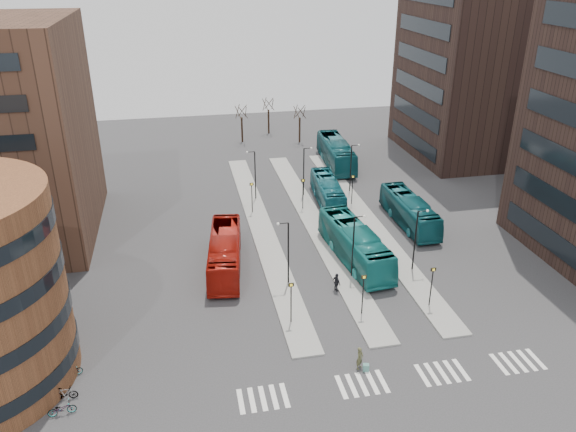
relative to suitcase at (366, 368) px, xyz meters
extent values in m
plane|color=#2C2C2F|center=(0.30, -5.30, -0.27)|extent=(160.00, 160.00, 0.00)
cube|color=gray|center=(-3.70, 24.70, -0.20)|extent=(2.50, 45.00, 0.15)
cube|color=gray|center=(2.30, 24.70, -0.20)|extent=(2.50, 45.00, 0.15)
cube|color=gray|center=(8.30, 24.70, -0.20)|extent=(2.50, 45.00, 0.15)
cube|color=#1B2E99|center=(0.00, 0.00, 0.00)|extent=(0.51, 0.44, 0.54)
imported|color=#A2150C|center=(-8.40, 16.81, 1.39)|extent=(4.34, 12.23, 3.33)
imported|color=#167270|center=(4.10, 15.75, 1.51)|extent=(4.19, 13.00, 3.56)
imported|color=#166470|center=(5.28, 30.13, 1.21)|extent=(3.24, 10.80, 2.97)
imported|color=#12525A|center=(12.53, 22.42, 1.33)|extent=(2.80, 11.51, 3.20)
imported|color=#12525A|center=(9.98, 42.97, 1.57)|extent=(3.89, 13.40, 3.69)
imported|color=#49492C|center=(-0.37, 0.38, 0.61)|extent=(0.76, 0.75, 1.77)
imported|color=black|center=(-8.44, 13.37, 0.54)|extent=(0.88, 0.74, 1.63)
imported|color=black|center=(0.85, 10.66, 0.61)|extent=(0.75, 1.12, 1.76)
imported|color=black|center=(5.16, 13.02, 0.47)|extent=(0.73, 1.05, 1.49)
imported|color=gray|center=(-20.70, -0.14, 0.20)|extent=(1.85, 0.87, 0.94)
imported|color=gray|center=(-20.70, 1.27, 0.23)|extent=(1.66, 0.49, 1.00)
imported|color=gray|center=(-20.70, 3.53, 0.17)|extent=(1.78, 1.14, 0.88)
cube|color=silver|center=(-9.20, -1.30, -0.27)|extent=(0.35, 2.40, 0.01)
cube|color=silver|center=(-8.45, -1.30, -0.27)|extent=(0.35, 2.40, 0.01)
cube|color=silver|center=(-7.70, -1.30, -0.27)|extent=(0.35, 2.40, 0.01)
cube|color=silver|center=(-6.95, -1.30, -0.27)|extent=(0.35, 2.40, 0.01)
cube|color=silver|center=(-6.20, -1.30, -0.27)|extent=(0.35, 2.40, 0.01)
cube|color=silver|center=(-2.20, -1.30, -0.27)|extent=(0.35, 2.40, 0.01)
cube|color=silver|center=(-1.45, -1.30, -0.27)|extent=(0.35, 2.40, 0.01)
cube|color=silver|center=(-0.70, -1.30, -0.27)|extent=(0.35, 2.40, 0.01)
cube|color=silver|center=(0.05, -1.30, -0.27)|extent=(0.35, 2.40, 0.01)
cube|color=silver|center=(0.80, -1.30, -0.27)|extent=(0.35, 2.40, 0.01)
cube|color=silver|center=(3.80, -1.30, -0.27)|extent=(0.35, 2.40, 0.01)
cube|color=silver|center=(4.55, -1.30, -0.27)|extent=(0.35, 2.40, 0.01)
cube|color=silver|center=(5.30, -1.30, -0.27)|extent=(0.35, 2.40, 0.01)
cube|color=silver|center=(6.05, -1.30, -0.27)|extent=(0.35, 2.40, 0.01)
cube|color=silver|center=(6.80, -1.30, -0.27)|extent=(0.35, 2.40, 0.01)
cube|color=silver|center=(9.80, -1.30, -0.27)|extent=(0.35, 2.40, 0.01)
cube|color=silver|center=(10.55, -1.30, -0.27)|extent=(0.35, 2.40, 0.01)
cube|color=silver|center=(11.30, -1.30, -0.27)|extent=(0.35, 2.40, 0.01)
cube|color=silver|center=(12.05, -1.30, -0.27)|extent=(0.35, 2.40, 0.01)
cube|color=silver|center=(12.80, -1.30, -0.27)|extent=(0.35, 2.40, 0.01)
cube|color=black|center=(22.24, 10.70, 2.23)|extent=(0.12, 16.00, 2.00)
cube|color=black|center=(22.24, 10.70, 6.23)|extent=(0.12, 16.00, 2.00)
cube|color=black|center=(22.24, 10.70, 10.23)|extent=(0.12, 16.00, 2.00)
cube|color=black|center=(32.30, 44.70, 14.73)|extent=(20.00, 20.00, 30.00)
cube|color=black|center=(22.24, 44.70, 2.23)|extent=(0.12, 16.00, 2.00)
cube|color=black|center=(22.24, 44.70, 6.23)|extent=(0.12, 16.00, 2.00)
cube|color=black|center=(22.24, 44.70, 10.23)|extent=(0.12, 16.00, 2.00)
cube|color=black|center=(22.24, 44.70, 14.23)|extent=(0.12, 16.00, 2.00)
cube|color=black|center=(22.24, 44.70, 18.23)|extent=(0.12, 16.00, 2.00)
cylinder|color=black|center=(-4.10, 6.70, 1.63)|extent=(0.10, 0.10, 3.50)
cube|color=black|center=(-4.10, 6.70, 3.38)|extent=(0.45, 0.10, 0.30)
cube|color=yellow|center=(-4.10, 6.64, 3.38)|extent=(0.20, 0.02, 0.20)
cylinder|color=black|center=(-4.10, 28.70, 1.63)|extent=(0.10, 0.10, 3.50)
cube|color=black|center=(-4.10, 28.70, 3.38)|extent=(0.45, 0.10, 0.30)
cube|color=yellow|center=(-4.10, 28.64, 3.38)|extent=(0.20, 0.02, 0.20)
cylinder|color=black|center=(1.90, 6.70, 1.63)|extent=(0.10, 0.10, 3.50)
cube|color=black|center=(1.90, 6.70, 3.38)|extent=(0.45, 0.10, 0.30)
cube|color=yellow|center=(1.90, 6.64, 3.38)|extent=(0.20, 0.02, 0.20)
cylinder|color=black|center=(1.90, 28.70, 1.63)|extent=(0.10, 0.10, 3.50)
cube|color=black|center=(1.90, 28.70, 3.38)|extent=(0.45, 0.10, 0.30)
cube|color=yellow|center=(1.90, 28.64, 3.38)|extent=(0.20, 0.02, 0.20)
cylinder|color=black|center=(7.90, 6.70, 1.63)|extent=(0.10, 0.10, 3.50)
cube|color=black|center=(7.90, 6.70, 3.38)|extent=(0.45, 0.10, 0.30)
cube|color=yellow|center=(7.90, 6.64, 3.38)|extent=(0.20, 0.02, 0.20)
cylinder|color=black|center=(7.90, 28.70, 1.63)|extent=(0.10, 0.10, 3.50)
cube|color=black|center=(7.90, 28.70, 3.38)|extent=(0.45, 0.10, 0.30)
cube|color=yellow|center=(7.90, 28.64, 3.38)|extent=(0.20, 0.02, 0.20)
cylinder|color=black|center=(-3.10, 12.70, 2.88)|extent=(0.14, 0.14, 6.00)
cylinder|color=black|center=(-3.55, 12.70, 5.88)|extent=(0.90, 0.08, 0.08)
sphere|color=silver|center=(-4.00, 12.70, 5.88)|extent=(0.24, 0.24, 0.24)
cylinder|color=black|center=(-3.10, 32.70, 2.88)|extent=(0.14, 0.14, 6.00)
cylinder|color=black|center=(-3.55, 32.70, 5.88)|extent=(0.90, 0.08, 0.08)
sphere|color=silver|center=(-4.00, 32.70, 5.88)|extent=(0.24, 0.24, 0.24)
cylinder|color=black|center=(2.90, 12.70, 2.88)|extent=(0.14, 0.14, 6.00)
cylinder|color=black|center=(3.35, 12.70, 5.88)|extent=(0.90, 0.08, 0.08)
sphere|color=silver|center=(3.80, 12.70, 5.88)|extent=(0.24, 0.24, 0.24)
cylinder|color=black|center=(2.90, 32.70, 2.88)|extent=(0.14, 0.14, 6.00)
cylinder|color=black|center=(3.35, 32.70, 5.88)|extent=(0.90, 0.08, 0.08)
sphere|color=silver|center=(3.80, 32.70, 5.88)|extent=(0.24, 0.24, 0.24)
cylinder|color=black|center=(8.90, 12.70, 2.88)|extent=(0.14, 0.14, 6.00)
cylinder|color=black|center=(9.35, 12.70, 5.88)|extent=(0.90, 0.08, 0.08)
sphere|color=silver|center=(9.80, 12.70, 5.88)|extent=(0.24, 0.24, 0.24)
cylinder|color=black|center=(8.90, 32.70, 2.88)|extent=(0.14, 0.14, 6.00)
cylinder|color=black|center=(9.35, 32.70, 5.88)|extent=(0.90, 0.08, 0.08)
sphere|color=silver|center=(9.80, 32.70, 5.88)|extent=(0.24, 0.24, 0.24)
cylinder|color=black|center=(-1.70, 56.70, 1.73)|extent=(0.30, 0.30, 4.00)
cylinder|color=black|center=(-1.00, 56.70, 4.63)|extent=(0.10, 1.56, 1.95)
cylinder|color=black|center=(-1.49, 57.37, 4.63)|extent=(1.48, 0.59, 1.97)
cylinder|color=black|center=(-2.27, 57.11, 4.63)|extent=(0.90, 1.31, 1.99)
cylinder|color=black|center=(-2.27, 56.29, 4.63)|extent=(0.89, 1.31, 1.99)
cylinder|color=black|center=(-1.49, 56.04, 4.63)|extent=(1.48, 0.58, 1.97)
cylinder|color=black|center=(3.30, 60.70, 1.73)|extent=(0.30, 0.30, 4.00)
cylinder|color=black|center=(4.00, 60.70, 4.63)|extent=(0.10, 1.56, 1.95)
cylinder|color=black|center=(3.51, 61.37, 4.63)|extent=(1.48, 0.59, 1.97)
cylinder|color=black|center=(2.73, 61.11, 4.63)|extent=(0.90, 1.31, 1.99)
cylinder|color=black|center=(2.73, 60.29, 4.63)|extent=(0.89, 1.31, 1.99)
cylinder|color=black|center=(3.51, 60.04, 4.63)|extent=(1.48, 0.58, 1.97)
cylinder|color=black|center=(7.30, 54.70, 1.73)|extent=(0.30, 0.30, 4.00)
cylinder|color=black|center=(8.00, 54.70, 4.63)|extent=(0.10, 1.56, 1.95)
cylinder|color=black|center=(7.51, 55.37, 4.63)|extent=(1.48, 0.59, 1.97)
cylinder|color=black|center=(6.73, 55.11, 4.63)|extent=(0.90, 1.31, 1.99)
cylinder|color=black|center=(6.73, 54.29, 4.63)|extent=(0.89, 1.31, 1.99)
cylinder|color=black|center=(7.51, 54.04, 4.63)|extent=(1.48, 0.58, 1.97)
camera|label=1|loc=(-11.86, -30.23, 26.76)|focal=35.00mm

